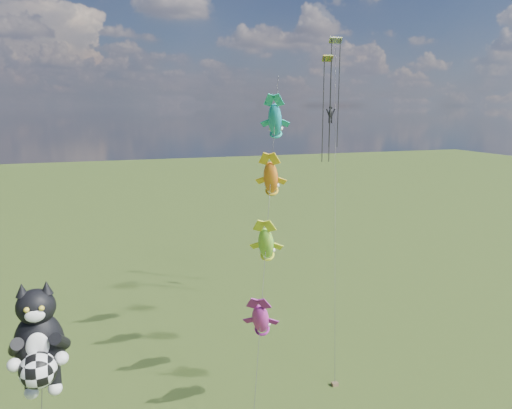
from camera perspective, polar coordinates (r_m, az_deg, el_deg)
name	(u,v)px	position (r m, az deg, el deg)	size (l,w,h in m)	color
cat_kite_rig	(39,343)	(22.36, -23.59, -14.31)	(2.24, 4.06, 11.03)	brown
fish_windsock_rig	(268,210)	(32.10, 1.44, -0.63)	(7.05, 14.43, 20.00)	brown
parafoil_rig	(331,104)	(44.57, 8.57, 11.25)	(8.08, 16.10, 23.83)	brown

